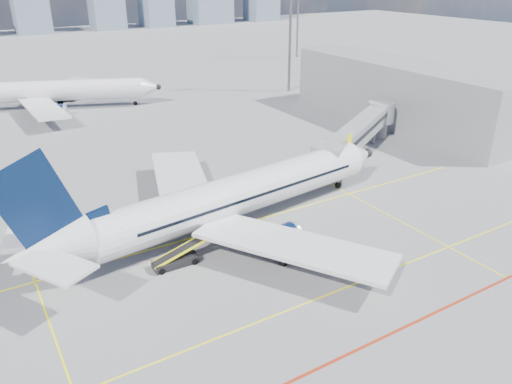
% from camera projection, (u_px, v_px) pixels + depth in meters
% --- Properties ---
extents(ground, '(420.00, 420.00, 0.00)m').
position_uv_depth(ground, '(288.00, 259.00, 44.56)').
color(ground, gray).
rests_on(ground, ground).
extents(apron_markings, '(90.00, 35.12, 0.01)m').
position_uv_depth(apron_markings, '(310.00, 283.00, 41.24)').
color(apron_markings, '#FFF90D').
rests_on(apron_markings, ground).
extents(jet_bridge, '(23.55, 15.78, 6.30)m').
position_uv_depth(jet_bridge, '(361.00, 130.00, 67.32)').
color(jet_bridge, gray).
rests_on(jet_bridge, ground).
extents(terminal_block, '(10.00, 42.00, 10.00)m').
position_uv_depth(terminal_block, '(400.00, 93.00, 81.66)').
color(terminal_block, gray).
rests_on(terminal_block, ground).
extents(floodlight_mast_ne, '(3.20, 0.61, 25.45)m').
position_uv_depth(floodlight_mast_ne, '(290.00, 24.00, 99.82)').
color(floodlight_mast_ne, slate).
rests_on(floodlight_mast_ne, ground).
extents(floodlight_mast_far, '(3.20, 0.61, 25.45)m').
position_uv_depth(floodlight_mast_far, '(298.00, 8.00, 139.87)').
color(floodlight_mast_far, slate).
rests_on(floodlight_mast_far, ground).
extents(distant_skyline, '(247.66, 14.14, 31.67)m').
position_uv_depth(distant_skyline, '(34.00, 4.00, 193.28)').
color(distant_skyline, slate).
rests_on(distant_skyline, ground).
extents(main_aircraft, '(41.94, 36.45, 12.28)m').
position_uv_depth(main_aircraft, '(227.00, 199.00, 48.62)').
color(main_aircraft, silver).
rests_on(main_aircraft, ground).
extents(second_aircraft, '(37.21, 31.52, 11.33)m').
position_uv_depth(second_aircraft, '(52.00, 91.00, 90.91)').
color(second_aircraft, silver).
rests_on(second_aircraft, ground).
extents(baggage_tug, '(2.45, 1.58, 1.64)m').
position_uv_depth(baggage_tug, '(297.00, 246.00, 45.09)').
color(baggage_tug, silver).
rests_on(baggage_tug, ground).
extents(cargo_dolly, '(3.85, 2.34, 1.97)m').
position_uv_depth(cargo_dolly, '(297.00, 249.00, 44.12)').
color(cargo_dolly, black).
rests_on(cargo_dolly, ground).
extents(belt_loader, '(5.69, 1.58, 2.32)m').
position_uv_depth(belt_loader, '(177.00, 259.00, 43.43)').
color(belt_loader, black).
rests_on(belt_loader, ground).
extents(ramp_worker, '(0.52, 0.65, 1.55)m').
position_uv_depth(ramp_worker, '(342.00, 247.00, 44.94)').
color(ramp_worker, yellow).
rests_on(ramp_worker, ground).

